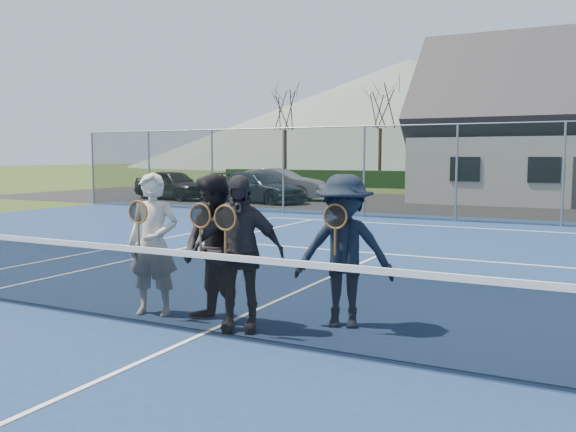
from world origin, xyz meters
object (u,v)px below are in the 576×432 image
Objects in this scene: player_b at (214,250)px; player_d at (344,251)px; car_a at (173,185)px; tennis_net at (201,290)px; car_b at (278,184)px; car_c at (259,188)px; player_a at (153,244)px; player_c at (238,253)px.

player_b is 1.00× the size of player_d.
car_a is 22.16m from tennis_net.
player_d reaches higher than car_a.
car_b is 1.88m from car_c.
player_a is (8.27, -18.87, 0.19)m from car_b.
car_a is 21.13m from player_a.
car_b is 2.48× the size of player_d.
tennis_net is at bearing -139.24° from car_c.
player_b is (-0.12, 0.44, 0.38)m from tennis_net.
car_b reaches higher than tennis_net.
player_d reaches higher than car_c.
tennis_net is 1.71m from player_d.
player_b is 1.54m from player_d.
player_b is 0.39m from player_c.
player_d reaches higher than car_b.
tennis_net is 0.59m from player_c.
tennis_net is 1.22m from player_a.
car_a is 21.74m from player_b.
car_a is 2.28× the size of player_c.
player_c is (14.08, -16.95, 0.22)m from car_a.
car_a is 2.28× the size of player_a.
tennis_net is (9.25, -17.47, -0.12)m from car_c.
car_a is 22.04m from player_c.
player_a and player_c have the same top height.
car_b is (4.49, 2.02, 0.04)m from car_a.
player_c is at bearing -146.19° from player_d.
car_a is at bearing 128.58° from tennis_net.
player_b reaches higher than car_a.
player_b reaches higher than car_b.
player_c is at bearing -4.53° from player_a.
player_a is at bearing -141.41° from car_c.
player_c is at bearing -129.05° from car_a.
player_c is at bearing -10.63° from player_b.
car_c is 19.57m from player_c.
player_b is at bearing -156.38° from player_d.
car_c is at bearing 119.09° from player_c.
car_a is at bearing 104.71° from car_c.
player_a is 0.94m from player_b.
player_b is at bearing 169.37° from player_c.
car_b is at bearing 120.13° from player_d.
player_b is at bearing -162.04° from car_b.
player_a is (12.76, -16.85, 0.22)m from car_a.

